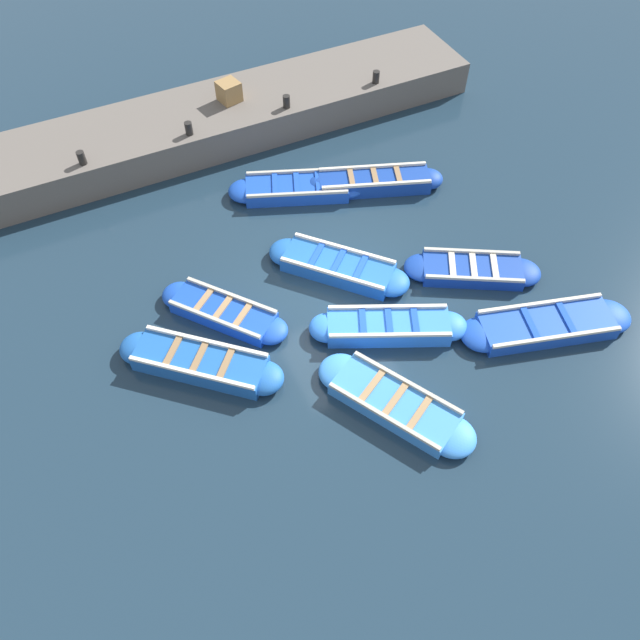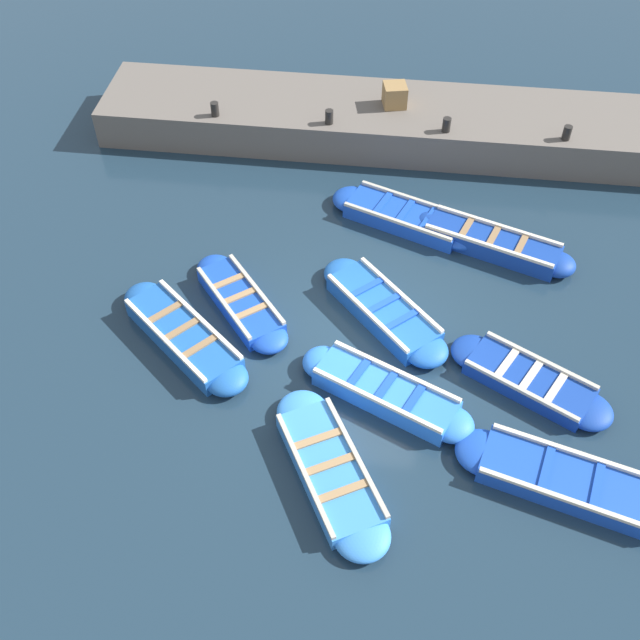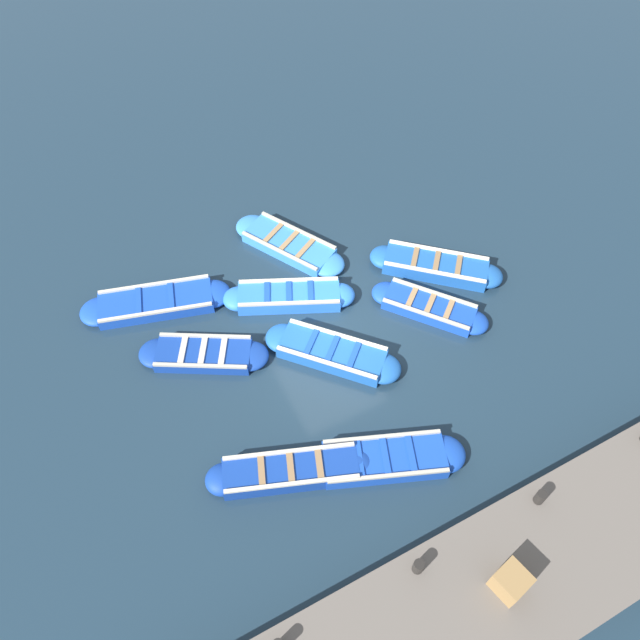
{
  "view_description": "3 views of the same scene",
  "coord_description": "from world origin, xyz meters",
  "px_view_note": "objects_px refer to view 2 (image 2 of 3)",
  "views": [
    {
      "loc": [
        -8.12,
        4.44,
        10.98
      ],
      "look_at": [
        -0.8,
        0.88,
        0.51
      ],
      "focal_mm": 35.0,
      "sensor_mm": 36.0,
      "label": 1
    },
    {
      "loc": [
        -9.71,
        -0.29,
        11.11
      ],
      "look_at": [
        0.01,
        0.9,
        0.45
      ],
      "focal_mm": 42.0,
      "sensor_mm": 36.0,
      "label": 2
    },
    {
      "loc": [
        7.96,
        -4.43,
        12.95
      ],
      "look_at": [
        -0.16,
        -0.21,
        0.49
      ],
      "focal_mm": 35.0,
      "sensor_mm": 36.0,
      "label": 3
    }
  ],
  "objects_px": {
    "boat_tucked": "(529,381)",
    "boat_mid_row": "(385,392)",
    "boat_inner_gap": "(569,482)",
    "boat_end_of_row": "(241,302)",
    "bollard_south": "(215,109)",
    "boat_far_corner": "(330,469)",
    "bollard_north": "(567,133)",
    "boat_outer_left": "(492,243)",
    "boat_drifting": "(183,336)",
    "boat_broadside": "(405,217)",
    "bollard_mid_south": "(329,117)",
    "boat_stern_in": "(383,310)",
    "bollard_mid_north": "(447,125)",
    "wooden_crate": "(395,95)"
  },
  "relations": [
    {
      "from": "boat_inner_gap",
      "to": "boat_mid_row",
      "type": "distance_m",
      "value": 3.46
    },
    {
      "from": "boat_inner_gap",
      "to": "boat_tucked",
      "type": "height_order",
      "value": "boat_inner_gap"
    },
    {
      "from": "boat_far_corner",
      "to": "bollard_mid_north",
      "type": "bearing_deg",
      "value": -10.87
    },
    {
      "from": "bollard_north",
      "to": "boat_tucked",
      "type": "bearing_deg",
      "value": 170.63
    },
    {
      "from": "boat_broadside",
      "to": "bollard_mid_south",
      "type": "bearing_deg",
      "value": 40.04
    },
    {
      "from": "boat_inner_gap",
      "to": "bollard_south",
      "type": "height_order",
      "value": "bollard_south"
    },
    {
      "from": "boat_outer_left",
      "to": "boat_tucked",
      "type": "relative_size",
      "value": 1.16
    },
    {
      "from": "boat_tucked",
      "to": "bollard_north",
      "type": "height_order",
      "value": "bollard_north"
    },
    {
      "from": "boat_mid_row",
      "to": "boat_end_of_row",
      "type": "bearing_deg",
      "value": 57.29
    },
    {
      "from": "boat_mid_row",
      "to": "bollard_mid_south",
      "type": "relative_size",
      "value": 9.89
    },
    {
      "from": "boat_outer_left",
      "to": "bollard_mid_north",
      "type": "relative_size",
      "value": 10.62
    },
    {
      "from": "boat_far_corner",
      "to": "boat_mid_row",
      "type": "relative_size",
      "value": 1.02
    },
    {
      "from": "boat_tucked",
      "to": "bollard_south",
      "type": "distance_m",
      "value": 10.06
    },
    {
      "from": "boat_tucked",
      "to": "boat_end_of_row",
      "type": "distance_m",
      "value": 5.86
    },
    {
      "from": "bollard_mid_south",
      "to": "boat_stern_in",
      "type": "bearing_deg",
      "value": -162.31
    },
    {
      "from": "boat_tucked",
      "to": "boat_mid_row",
      "type": "bearing_deg",
      "value": 103.45
    },
    {
      "from": "bollard_mid_north",
      "to": "bollard_south",
      "type": "bearing_deg",
      "value": 90.0
    },
    {
      "from": "boat_far_corner",
      "to": "boat_drifting",
      "type": "bearing_deg",
      "value": 50.72
    },
    {
      "from": "boat_stern_in",
      "to": "bollard_mid_south",
      "type": "xyz_separation_m",
      "value": [
        5.37,
        1.71,
        0.94
      ]
    },
    {
      "from": "boat_end_of_row",
      "to": "bollard_south",
      "type": "xyz_separation_m",
      "value": [
        5.46,
        1.64,
        0.96
      ]
    },
    {
      "from": "boat_outer_left",
      "to": "bollard_mid_south",
      "type": "xyz_separation_m",
      "value": [
        3.08,
        3.95,
        0.92
      ]
    },
    {
      "from": "wooden_crate",
      "to": "bollard_mid_north",
      "type": "bearing_deg",
      "value": -127.66
    },
    {
      "from": "boat_mid_row",
      "to": "bollard_south",
      "type": "xyz_separation_m",
      "value": [
        7.44,
        4.71,
        0.93
      ]
    },
    {
      "from": "bollard_north",
      "to": "bollard_mid_south",
      "type": "xyz_separation_m",
      "value": [
        0.0,
        5.64,
        0.0
      ]
    },
    {
      "from": "boat_tucked",
      "to": "bollard_north",
      "type": "bearing_deg",
      "value": -9.37
    },
    {
      "from": "boat_broadside",
      "to": "boat_mid_row",
      "type": "bearing_deg",
      "value": 178.61
    },
    {
      "from": "boat_broadside",
      "to": "boat_mid_row",
      "type": "xyz_separation_m",
      "value": [
        -5.04,
        0.12,
        0.02
      ]
    },
    {
      "from": "bollard_south",
      "to": "boat_drifting",
      "type": "bearing_deg",
      "value": -173.71
    },
    {
      "from": "boat_inner_gap",
      "to": "bollard_south",
      "type": "distance_m",
      "value": 11.9
    },
    {
      "from": "boat_far_corner",
      "to": "bollard_north",
      "type": "xyz_separation_m",
      "value": [
        9.14,
        -4.57,
        0.97
      ]
    },
    {
      "from": "boat_tucked",
      "to": "bollard_north",
      "type": "xyz_separation_m",
      "value": [
        6.81,
        -1.12,
        0.97
      ]
    },
    {
      "from": "boat_tucked",
      "to": "bollard_south",
      "type": "height_order",
      "value": "bollard_south"
    },
    {
      "from": "boat_outer_left",
      "to": "boat_far_corner",
      "type": "distance_m",
      "value": 6.7
    },
    {
      "from": "bollard_mid_north",
      "to": "boat_broadside",
      "type": "bearing_deg",
      "value": 161.26
    },
    {
      "from": "boat_tucked",
      "to": "boat_far_corner",
      "type": "distance_m",
      "value": 4.16
    },
    {
      "from": "boat_far_corner",
      "to": "wooden_crate",
      "type": "relative_size",
      "value": 6.37
    },
    {
      "from": "boat_inner_gap",
      "to": "boat_stern_in",
      "type": "xyz_separation_m",
      "value": [
        3.52,
        3.32,
        0.02
      ]
    },
    {
      "from": "boat_inner_gap",
      "to": "bollard_mid_north",
      "type": "distance_m",
      "value": 9.21
    },
    {
      "from": "boat_outer_left",
      "to": "boat_drifting",
      "type": "relative_size",
      "value": 1.14
    },
    {
      "from": "boat_inner_gap",
      "to": "bollard_mid_south",
      "type": "distance_m",
      "value": 10.26
    },
    {
      "from": "boat_far_corner",
      "to": "bollard_mid_south",
      "type": "relative_size",
      "value": 10.05
    },
    {
      "from": "boat_end_of_row",
      "to": "boat_stern_in",
      "type": "bearing_deg",
      "value": -88.15
    },
    {
      "from": "boat_end_of_row",
      "to": "boat_drifting",
      "type": "bearing_deg",
      "value": 139.82
    },
    {
      "from": "boat_mid_row",
      "to": "bollard_mid_south",
      "type": "height_order",
      "value": "bollard_mid_south"
    },
    {
      "from": "boat_end_of_row",
      "to": "boat_broadside",
      "type": "bearing_deg",
      "value": -46.12
    },
    {
      "from": "boat_inner_gap",
      "to": "boat_tucked",
      "type": "distance_m",
      "value": 2.14
    },
    {
      "from": "bollard_mid_south",
      "to": "bollard_mid_north",
      "type": "bearing_deg",
      "value": -90.0
    },
    {
      "from": "boat_inner_gap",
      "to": "boat_end_of_row",
      "type": "bearing_deg",
      "value": 61.16
    },
    {
      "from": "bollard_mid_north",
      "to": "bollard_south",
      "type": "height_order",
      "value": "same"
    },
    {
      "from": "bollard_mid_south",
      "to": "wooden_crate",
      "type": "height_order",
      "value": "wooden_crate"
    }
  ]
}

